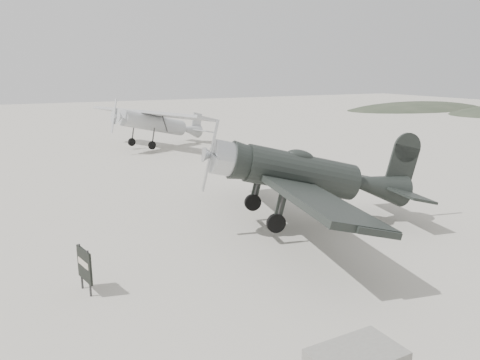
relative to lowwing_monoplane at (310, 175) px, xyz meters
name	(u,v)px	position (x,y,z in m)	size (l,w,h in m)	color
ground	(282,230)	(-1.18, 0.12, -2.16)	(160.00, 160.00, 0.00)	#ADA69A
hill_northeast	(418,109)	(48.82, 40.12, -2.16)	(32.00, 16.00, 5.20)	#2E3828
lowwing_monoplane	(310,175)	(0.00, 0.00, 0.00)	(9.14, 12.70, 4.08)	black
highwing_monoplane	(157,120)	(0.23, 21.58, 0.10)	(9.36, 12.43, 3.61)	#A5A8AA
sign_board	(85,266)	(-8.98, -1.88, -1.34)	(0.27, 0.94, 1.37)	#333333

